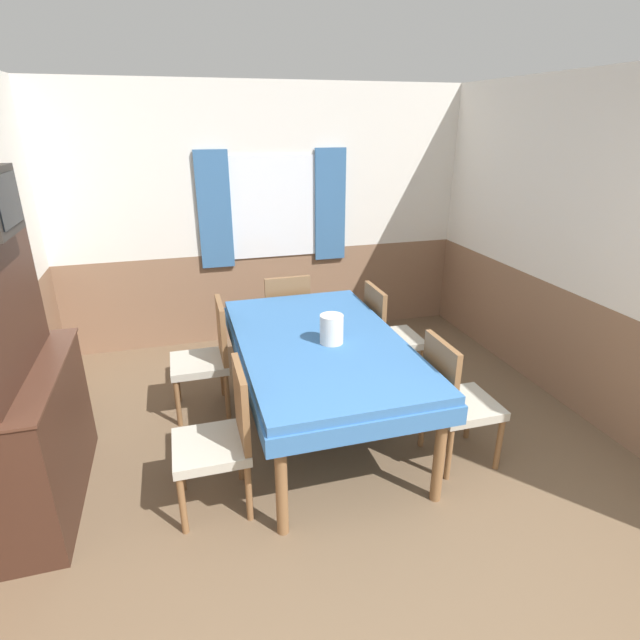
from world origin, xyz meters
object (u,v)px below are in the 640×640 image
object	(u,v)px
chair_right_near	(455,398)
chair_left_near	(222,435)
dining_table	(320,352)
chair_right_far	(387,333)
vase	(332,329)
chair_head_window	(285,317)
sideboard	(22,402)
chair_left_far	(207,355)

from	to	relation	value
chair_right_near	chair_left_near	size ratio (longest dim) A/B	1.00
dining_table	chair_right_far	world-z (taller)	chair_right_far
chair_left_near	vase	xyz separation A→B (m)	(0.84, 0.50, 0.39)
dining_table	chair_right_far	size ratio (longest dim) A/B	2.18
chair_head_window	sideboard	size ratio (longest dim) A/B	0.55
chair_right_near	dining_table	bearing A→B (deg)	-126.35
chair_right_far	vase	distance (m)	1.04
chair_right_far	sideboard	distance (m)	2.80
chair_right_far	chair_right_near	bearing A→B (deg)	0.00
chair_right_near	sideboard	distance (m)	2.70
chair_left_far	dining_table	bearing A→B (deg)	-126.35
chair_left_far	vase	xyz separation A→B (m)	(0.84, -0.65, 0.39)
chair_left_near	sideboard	size ratio (longest dim) A/B	0.55
chair_left_far	vase	distance (m)	1.13
dining_table	vase	world-z (taller)	vase
chair_right_far	dining_table	bearing A→B (deg)	-53.65
chair_left_near	chair_right_far	bearing A→B (deg)	-53.65
chair_head_window	vase	world-z (taller)	vase
chair_left_near	chair_right_far	xyz separation A→B (m)	(1.56, 1.15, 0.00)
chair_head_window	chair_right_far	size ratio (longest dim) A/B	1.00
chair_left_far	chair_right_far	bearing A→B (deg)	-90.00
sideboard	chair_head_window	bearing A→B (deg)	37.37
chair_head_window	chair_left_far	xyz separation A→B (m)	(-0.78, -0.63, 0.00)
chair_right_near	chair_left_far	size ratio (longest dim) A/B	1.00
chair_head_window	chair_right_far	distance (m)	1.00
chair_head_window	chair_right_far	world-z (taller)	same
chair_head_window	chair_left_near	distance (m)	1.94
dining_table	vase	distance (m)	0.23
vase	chair_left_far	bearing A→B (deg)	142.30
chair_head_window	sideboard	world-z (taller)	sideboard
dining_table	chair_head_window	world-z (taller)	chair_head_window
chair_right_far	sideboard	xyz separation A→B (m)	(-2.67, -0.81, 0.22)
chair_left_far	chair_right_far	xyz separation A→B (m)	(1.56, 0.00, 0.00)
chair_left_far	sideboard	size ratio (longest dim) A/B	0.55
dining_table	chair_right_near	distance (m)	0.99
vase	sideboard	bearing A→B (deg)	-175.25
chair_left_far	chair_right_near	bearing A→B (deg)	-126.35
chair_left_near	chair_left_far	world-z (taller)	same
chair_right_far	vase	world-z (taller)	vase
chair_right_far	vase	bearing A→B (deg)	-47.99
chair_right_near	vase	size ratio (longest dim) A/B	4.48
dining_table	vase	xyz separation A→B (m)	(0.06, -0.07, 0.20)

